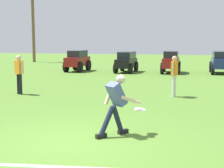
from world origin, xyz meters
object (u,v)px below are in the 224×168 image
(parked_car_slot_c, at_px, (171,61))
(parked_car_slot_d, at_px, (220,62))
(teammate_midfield, at_px, (174,72))
(palm_tree_far_left, at_px, (33,19))
(parked_car_slot_a, at_px, (77,60))
(parked_car_slot_b, at_px, (126,61))
(frisbee_thrower, at_px, (116,101))
(frisbee_in_flight, at_px, (140,109))
(teammate_near_sideline, at_px, (19,71))

(parked_car_slot_c, distance_m, parked_car_slot_d, 3.06)
(teammate_midfield, bearing_deg, palm_tree_far_left, 129.19)
(parked_car_slot_c, relative_size, parked_car_slot_d, 1.00)
(parked_car_slot_a, xyz_separation_m, parked_car_slot_b, (3.34, 0.04, -0.02))
(frisbee_thrower, distance_m, frisbee_in_flight, 0.62)
(teammate_midfield, height_order, parked_car_slot_d, teammate_midfield)
(palm_tree_far_left, bearing_deg, parked_car_slot_b, -37.25)
(frisbee_thrower, xyz_separation_m, parked_car_slot_a, (-5.70, 14.52, -0.05))
(parked_car_slot_c, bearing_deg, frisbee_in_flight, -90.01)
(parked_car_slot_b, height_order, parked_car_slot_d, parked_car_slot_d)
(teammate_near_sideline, xyz_separation_m, parked_car_slot_d, (8.51, 10.15, -0.20))
(frisbee_in_flight, distance_m, parked_car_slot_b, 14.57)
(frisbee_in_flight, relative_size, parked_car_slot_b, 0.14)
(parked_car_slot_b, relative_size, parked_car_slot_d, 1.04)
(teammate_near_sideline, relative_size, parked_car_slot_d, 0.66)
(teammate_midfield, relative_size, palm_tree_far_left, 0.24)
(teammate_midfield, xyz_separation_m, parked_car_slot_b, (-3.45, 8.96, -0.22))
(parked_car_slot_b, xyz_separation_m, parked_car_slot_c, (2.88, 0.13, 0.02))
(parked_car_slot_a, relative_size, palm_tree_far_left, 0.37)
(teammate_midfield, distance_m, parked_car_slot_c, 9.11)
(frisbee_thrower, xyz_separation_m, teammate_midfield, (1.08, 5.60, 0.15))
(teammate_near_sideline, relative_size, parked_car_slot_a, 0.65)
(frisbee_in_flight, distance_m, palm_tree_far_left, 25.81)
(parked_car_slot_a, height_order, parked_car_slot_d, same)
(parked_car_slot_b, bearing_deg, teammate_near_sideline, -104.92)
(frisbee_in_flight, xyz_separation_m, parked_car_slot_c, (0.00, 14.42, 0.17))
(teammate_near_sideline, xyz_separation_m, teammate_midfield, (6.03, 0.74, 0.00))
(frisbee_thrower, xyz_separation_m, parked_car_slot_d, (3.56, 15.01, -0.05))
(frisbee_thrower, height_order, teammate_midfield, teammate_midfield)
(teammate_midfield, relative_size, parked_car_slot_b, 0.63)
(teammate_midfield, bearing_deg, frisbee_thrower, -100.96)
(parked_car_slot_b, bearing_deg, frisbee_in_flight, -78.63)
(parked_car_slot_b, xyz_separation_m, palm_tree_far_left, (-10.16, 7.73, 3.29))
(frisbee_thrower, distance_m, palm_tree_far_left, 25.77)
(teammate_midfield, relative_size, parked_car_slot_c, 0.66)
(parked_car_slot_a, bearing_deg, frisbee_thrower, -68.55)
(parked_car_slot_b, bearing_deg, parked_car_slot_c, 2.60)
(teammate_near_sideline, xyz_separation_m, parked_car_slot_c, (5.46, 9.84, -0.20))
(frisbee_in_flight, bearing_deg, parked_car_slot_c, 89.99)
(parked_car_slot_a, relative_size, parked_car_slot_b, 0.98)
(parked_car_slot_a, xyz_separation_m, parked_car_slot_c, (6.22, 0.17, 0.00))
(parked_car_slot_b, distance_m, palm_tree_far_left, 13.18)
(parked_car_slot_a, distance_m, palm_tree_far_left, 10.84)
(frisbee_in_flight, xyz_separation_m, teammate_midfield, (0.57, 5.32, 0.37))
(frisbee_thrower, distance_m, teammate_midfield, 5.70)
(parked_car_slot_b, bearing_deg, parked_car_slot_a, -179.30)
(teammate_midfield, height_order, palm_tree_far_left, palm_tree_far_left)
(teammate_near_sideline, bearing_deg, frisbee_thrower, -44.47)
(frisbee_in_flight, height_order, parked_car_slot_c, parked_car_slot_c)
(teammate_near_sideline, relative_size, palm_tree_far_left, 0.24)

